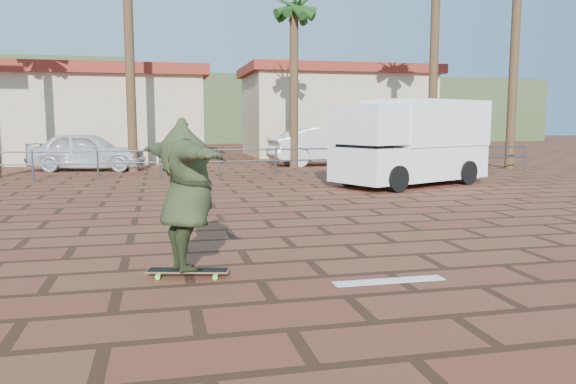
% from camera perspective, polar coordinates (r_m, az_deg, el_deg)
% --- Properties ---
extents(ground, '(120.00, 120.00, 0.00)m').
position_cam_1_polar(ground, '(7.90, 2.09, -6.97)').
color(ground, brown).
rests_on(ground, ground).
extents(paint_stripe, '(1.40, 0.22, 0.01)m').
position_cam_1_polar(paint_stripe, '(7.03, 10.25, -8.87)').
color(paint_stripe, white).
rests_on(paint_stripe, ground).
extents(guardrail, '(24.06, 0.06, 1.00)m').
position_cam_1_polar(guardrail, '(19.54, -7.02, 3.47)').
color(guardrail, '#47494F').
rests_on(guardrail, ground).
extents(palm_center, '(2.40, 2.40, 7.75)m').
position_cam_1_polar(palm_center, '(23.96, 0.62, 17.85)').
color(palm_center, brown).
rests_on(palm_center, ground).
extents(building_west, '(12.60, 7.60, 4.50)m').
position_cam_1_polar(building_west, '(29.68, -20.82, 7.41)').
color(building_west, beige).
rests_on(building_west, ground).
extents(building_east, '(10.60, 6.60, 5.00)m').
position_cam_1_polar(building_east, '(32.95, 4.83, 8.23)').
color(building_east, beige).
rests_on(building_east, ground).
extents(hill_front, '(70.00, 18.00, 6.00)m').
position_cam_1_polar(hill_front, '(57.44, -10.99, 8.14)').
color(hill_front, '#384C28').
rests_on(hill_front, ground).
extents(longboard, '(1.05, 0.46, 0.10)m').
position_cam_1_polar(longboard, '(7.16, -10.14, -7.91)').
color(longboard, olive).
rests_on(longboard, ground).
extents(skateboarder, '(1.36, 2.39, 1.88)m').
position_cam_1_polar(skateboarder, '(6.97, -10.31, -0.29)').
color(skateboarder, '#2E391E').
rests_on(skateboarder, longboard).
extents(campervan, '(5.37, 3.88, 2.57)m').
position_cam_1_polar(campervan, '(17.49, 12.50, 5.13)').
color(campervan, white).
rests_on(campervan, ground).
extents(car_silver, '(4.72, 2.64, 1.52)m').
position_cam_1_polar(car_silver, '(23.54, -19.69, 3.93)').
color(car_silver, silver).
rests_on(car_silver, ground).
extents(car_white, '(5.25, 2.25, 1.68)m').
position_cam_1_polar(car_white, '(24.99, 3.96, 4.68)').
color(car_white, silver).
rests_on(car_white, ground).
extents(street_sign, '(0.40, 0.05, 1.96)m').
position_cam_1_polar(street_sign, '(20.70, 17.99, 5.30)').
color(street_sign, gray).
rests_on(street_sign, ground).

